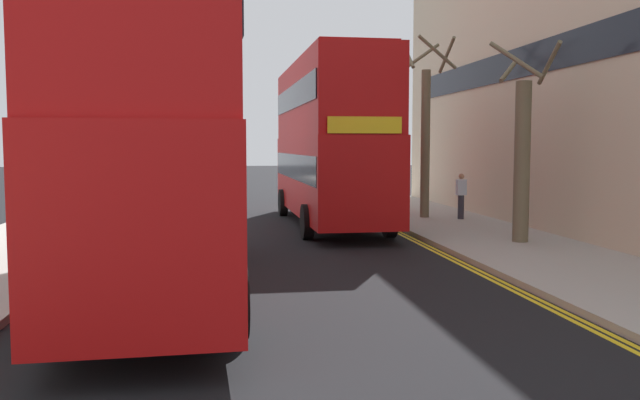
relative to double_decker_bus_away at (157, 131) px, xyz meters
The scene contains 9 objects.
sidewalk_right 10.10m from the double_decker_bus_away, 23.01° to the left, with size 4.00×80.00×0.14m, color #9E9991.
kerb_line_outer 7.64m from the double_decker_bus_away, 14.66° to the left, with size 0.10×56.00×0.01m, color yellow.
kerb_line_inner 7.50m from the double_decker_bus_away, 14.99° to the left, with size 0.10×56.00×0.01m, color yellow.
double_decker_bus_away is the anchor object (origin of this frame).
double_decker_bus_oncoming 11.00m from the double_decker_bus_away, 63.89° to the left, with size 2.91×10.84×5.64m.
pedestrian_far 13.93m from the double_decker_bus_away, 45.80° to the left, with size 0.34×0.22×1.62m.
street_tree_near 10.16m from the double_decker_bus_away, 24.75° to the left, with size 1.84×1.73×5.35m.
street_tree_mid 13.64m from the double_decker_bus_away, 51.37° to the left, with size 1.72×1.79×6.43m.
street_tree_distant 27.53m from the double_decker_bus_away, 70.12° to the left, with size 1.52×1.60×6.18m.
Camera 1 is at (-1.19, -0.48, 2.75)m, focal length 37.31 mm.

